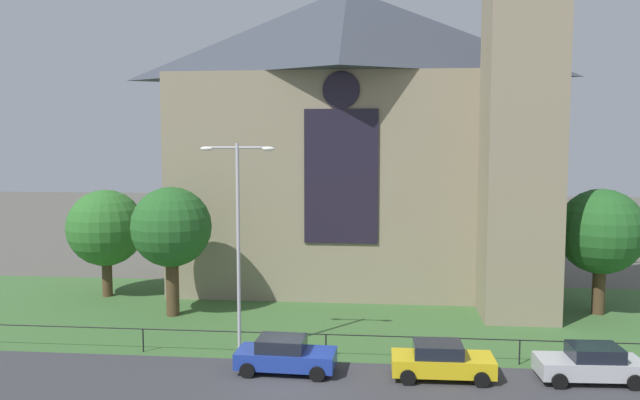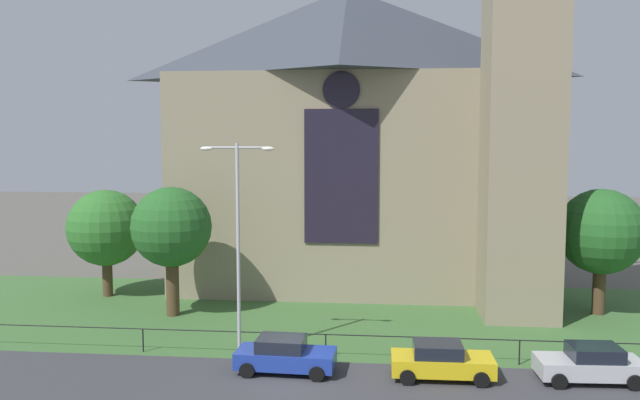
% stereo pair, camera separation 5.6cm
% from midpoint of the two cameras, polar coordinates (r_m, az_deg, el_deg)
% --- Properties ---
extents(ground, '(160.00, 160.00, 0.00)m').
position_cam_midpoint_polar(ground, '(37.67, -0.58, -9.91)').
color(ground, '#56544C').
extents(road_asphalt, '(120.00, 8.00, 0.01)m').
position_cam_midpoint_polar(road_asphalt, '(26.38, -3.54, -16.73)').
color(road_asphalt, '#38383D').
rests_on(road_asphalt, ground).
extents(grass_verge, '(120.00, 20.00, 0.01)m').
position_cam_midpoint_polar(grass_verge, '(35.76, -0.93, -10.74)').
color(grass_verge, '#3D6633').
rests_on(grass_verge, ground).
extents(church_building, '(23.20, 16.20, 26.00)m').
position_cam_midpoint_polar(church_building, '(44.00, 3.31, 5.81)').
color(church_building, gray).
rests_on(church_building, ground).
extents(iron_railing, '(34.39, 0.07, 1.13)m').
position_cam_midpoint_polar(iron_railing, '(30.10, 0.47, -11.92)').
color(iron_railing, black).
rests_on(iron_railing, ground).
extents(tree_right_far, '(4.82, 4.82, 7.16)m').
position_cam_midpoint_polar(tree_right_far, '(39.91, 23.37, -2.59)').
color(tree_right_far, '#4C3823').
rests_on(tree_right_far, ground).
extents(tree_left_near, '(4.48, 4.48, 7.28)m').
position_cam_midpoint_polar(tree_left_near, '(37.22, -12.95, -2.41)').
color(tree_left_near, '#4C3823').
rests_on(tree_left_near, ground).
extents(tree_left_far, '(4.80, 4.80, 6.77)m').
position_cam_midpoint_polar(tree_left_far, '(43.02, -18.31, -2.36)').
color(tree_left_far, '#4C3823').
rests_on(tree_left_far, ground).
extents(streetlamp_near, '(3.37, 0.26, 9.75)m').
position_cam_midpoint_polar(streetlamp_near, '(29.53, -7.24, -2.20)').
color(streetlamp_near, '#B2B2B7').
rests_on(streetlamp_near, ground).
extents(parked_car_blue, '(4.27, 2.17, 1.51)m').
position_cam_midpoint_polar(parked_car_blue, '(28.53, -3.14, -13.41)').
color(parked_car_blue, '#1E3899').
rests_on(parked_car_blue, ground).
extents(parked_car_yellow, '(4.23, 2.08, 1.51)m').
position_cam_midpoint_polar(parked_car_yellow, '(28.27, 10.53, -13.68)').
color(parked_car_yellow, gold).
rests_on(parked_car_yellow, ground).
extents(parked_car_silver, '(4.28, 2.19, 1.51)m').
position_cam_midpoint_polar(parked_car_silver, '(29.62, 22.57, -13.11)').
color(parked_car_silver, '#B7B7BC').
rests_on(parked_car_silver, ground).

